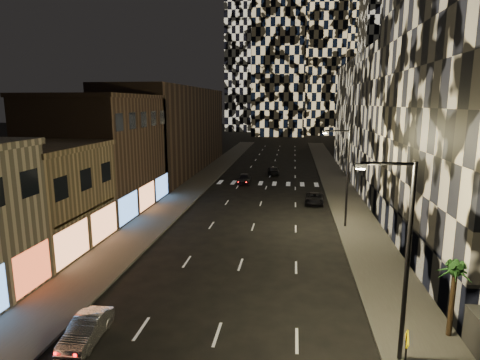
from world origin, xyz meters
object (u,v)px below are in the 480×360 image
(ped_sign, at_px, (406,348))
(car_silver_parked, at_px, (86,330))
(streetlight_near, at_px, (403,249))
(streetlight_far, at_px, (345,171))
(car_dark_rightlane, at_px, (314,198))
(car_dark_oncoming, at_px, (274,171))
(car_dark_midlane, at_px, (244,179))
(palm_tree, at_px, (455,275))

(ped_sign, bearing_deg, car_silver_parked, -176.72)
(streetlight_near, distance_m, streetlight_far, 20.00)
(streetlight_near, xyz_separation_m, ped_sign, (-0.06, -1.82, -3.54))
(car_silver_parked, relative_size, car_dark_rightlane, 0.86)
(streetlight_near, xyz_separation_m, car_dark_oncoming, (-7.85, 47.31, -4.70))
(car_dark_midlane, height_order, car_dark_rightlane, car_dark_midlane)
(streetlight_near, relative_size, car_dark_oncoming, 2.00)
(car_dark_rightlane, bearing_deg, streetlight_far, -72.58)
(streetlight_near, bearing_deg, car_dark_midlane, 106.55)
(car_dark_rightlane, bearing_deg, car_dark_midlane, 135.68)
(streetlight_near, relative_size, car_silver_parked, 2.37)
(car_dark_midlane, distance_m, ped_sign, 42.76)
(car_silver_parked, bearing_deg, streetlight_near, -0.62)
(car_dark_oncoming, height_order, ped_sign, ped_sign)
(car_dark_midlane, bearing_deg, car_silver_parked, -97.29)
(car_silver_parked, distance_m, car_dark_oncoming, 48.24)
(ped_sign, xyz_separation_m, palm_tree, (3.20, 4.07, 1.55))
(streetlight_far, xyz_separation_m, ped_sign, (-0.06, -21.82, -3.54))
(streetlight_near, xyz_separation_m, palm_tree, (3.15, 2.25, -1.99))
(streetlight_far, distance_m, ped_sign, 22.10)
(car_dark_oncoming, height_order, car_dark_rightlane, car_dark_oncoming)
(ped_sign, bearing_deg, streetlight_far, 98.48)
(car_dark_midlane, bearing_deg, palm_tree, -71.33)
(streetlight_far, distance_m, car_dark_oncoming, 28.80)
(car_dark_midlane, xyz_separation_m, car_dark_rightlane, (9.50, -10.49, -0.13))
(car_dark_midlane, xyz_separation_m, car_dark_oncoming, (3.83, 7.99, -0.09))
(car_dark_oncoming, xyz_separation_m, palm_tree, (11.00, -45.06, 2.71))
(streetlight_far, xyz_separation_m, car_dark_midlane, (-11.68, 19.32, -4.61))
(car_silver_parked, bearing_deg, car_dark_midlane, 83.42)
(streetlight_far, height_order, car_dark_rightlane, streetlight_far)
(car_silver_parked, distance_m, palm_tree, 18.13)
(streetlight_far, height_order, ped_sign, streetlight_far)
(streetlight_far, relative_size, car_dark_rightlane, 2.04)
(streetlight_near, xyz_separation_m, car_silver_parked, (-14.57, -0.46, -4.73))
(car_silver_parked, relative_size, palm_tree, 0.97)
(car_dark_oncoming, xyz_separation_m, car_dark_rightlane, (5.67, -18.48, -0.04))
(car_silver_parked, xyz_separation_m, ped_sign, (14.52, -1.36, 1.19))
(car_dark_rightlane, relative_size, palm_tree, 1.13)
(streetlight_near, bearing_deg, car_dark_rightlane, 94.33)
(car_silver_parked, height_order, car_dark_rightlane, car_silver_parked)
(car_dark_rightlane, bearing_deg, palm_tree, -75.14)
(streetlight_near, height_order, car_dark_rightlane, streetlight_near)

